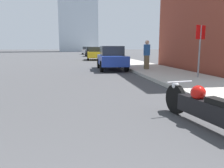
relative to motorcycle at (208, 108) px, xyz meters
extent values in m
cube|color=#B2ADA3|center=(2.46, 36.57, -0.31)|extent=(3.09, 240.00, 0.15)
cylinder|color=black|center=(-0.17, 0.98, -0.05)|extent=(0.21, 0.67, 0.66)
cube|color=black|center=(0.00, -0.03, -0.04)|extent=(0.50, 1.57, 0.33)
sphere|color=red|center=(-0.05, 0.28, 0.23)|extent=(0.28, 0.28, 0.28)
sphere|color=silver|center=(-0.17, 1.01, 0.25)|extent=(0.16, 0.16, 0.16)
cylinder|color=silver|center=(-0.15, 0.87, 0.35)|extent=(0.62, 0.14, 0.04)
cube|color=#1E3899|center=(-0.09, 11.06, 0.27)|extent=(1.75, 4.27, 0.62)
cube|color=#23282D|center=(-0.09, 11.06, 0.89)|extent=(1.45, 2.06, 0.61)
cylinder|color=black|center=(-0.83, 12.39, -0.04)|extent=(0.22, 0.70, 0.69)
cylinder|color=black|center=(0.73, 12.35, -0.04)|extent=(0.22, 0.70, 0.69)
cylinder|color=black|center=(-0.90, 9.77, -0.04)|extent=(0.22, 0.70, 0.69)
cylinder|color=black|center=(0.66, 9.73, -0.04)|extent=(0.22, 0.70, 0.69)
cube|color=gold|center=(-0.27, 23.38, 0.27)|extent=(1.98, 4.29, 0.69)
cube|color=#23282D|center=(-0.27, 23.38, 0.90)|extent=(1.61, 2.09, 0.58)
cylinder|color=black|center=(-1.06, 24.72, -0.08)|extent=(0.23, 0.62, 0.61)
cylinder|color=black|center=(0.63, 24.64, -0.08)|extent=(0.23, 0.62, 0.61)
cylinder|color=black|center=(-1.18, 22.11, -0.08)|extent=(0.23, 0.62, 0.61)
cylinder|color=black|center=(0.52, 22.03, -0.08)|extent=(0.23, 0.62, 0.61)
cube|color=black|center=(-0.15, 34.94, 0.29)|extent=(1.77, 3.87, 0.72)
cube|color=#23282D|center=(-0.15, 34.94, 0.95)|extent=(1.49, 1.87, 0.60)
cylinder|color=black|center=(-0.98, 36.12, -0.07)|extent=(0.21, 0.62, 0.62)
cylinder|color=black|center=(0.64, 36.14, -0.07)|extent=(0.21, 0.62, 0.62)
cylinder|color=black|center=(-0.95, 33.73, -0.07)|extent=(0.21, 0.62, 0.62)
cylinder|color=black|center=(0.68, 33.76, -0.07)|extent=(0.21, 0.62, 0.62)
cube|color=#BCBCC1|center=(-0.40, 46.52, 0.33)|extent=(2.24, 4.04, 0.78)
cube|color=#23282D|center=(-0.40, 46.52, 1.02)|extent=(1.76, 2.01, 0.60)
cylinder|color=black|center=(-1.17, 47.81, -0.05)|extent=(0.26, 0.67, 0.66)
cylinder|color=black|center=(0.60, 47.63, -0.05)|extent=(0.26, 0.67, 0.66)
cylinder|color=black|center=(-1.40, 45.41, -0.05)|extent=(0.26, 0.67, 0.66)
cylinder|color=black|center=(0.37, 45.24, -0.05)|extent=(0.26, 0.67, 0.66)
cylinder|color=slate|center=(3.03, 5.57, 0.91)|extent=(0.07, 0.07, 2.29)
cube|color=red|center=(3.03, 5.57, 1.76)|extent=(0.57, 0.26, 0.60)
cube|color=brown|center=(1.90, 9.61, 0.19)|extent=(0.29, 0.20, 0.85)
cube|color=#235193|center=(1.90, 9.61, 0.95)|extent=(0.36, 0.20, 0.67)
sphere|color=tan|center=(1.90, 9.61, 1.41)|extent=(0.25, 0.25, 0.25)
camera|label=1|loc=(-2.31, -3.52, 1.08)|focal=35.00mm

